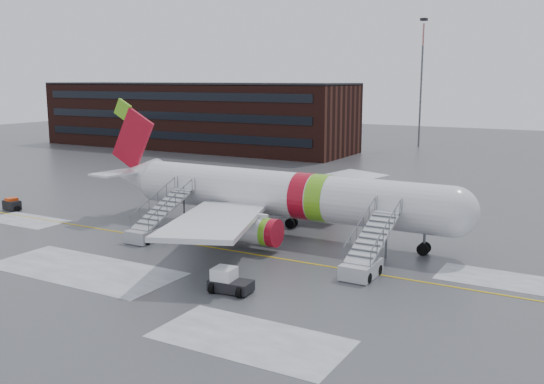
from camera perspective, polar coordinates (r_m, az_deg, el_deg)
The scene contains 8 objects.
ground at distance 47.83m, azimuth -3.48°, elevation -5.19°, with size 260.00×260.00×0.00m, color #494C4F.
airliner at distance 51.21m, azimuth 0.18°, elevation -0.19°, with size 35.03×32.97×11.18m.
airstair_fwd at distance 41.56m, azimuth 8.77°, elevation -6.22°, with size 2.05×7.70×3.48m.
airstair_aft at distance 50.87m, azimuth -11.18°, elevation -3.18°, with size 2.05×7.70×3.48m.
pushback_tug at distance 37.96m, azimuth -4.12°, elevation -8.39°, with size 2.76×2.17×1.51m.
baggage_tractor at distance 66.29m, azimuth -23.28°, elevation -1.12°, with size 2.47×1.39×1.24m.
terminal_building at distance 117.11m, azimuth -7.39°, elevation 7.18°, with size 62.00×16.11×12.30m.
light_mast_far_n at distance 121.17m, azimuth 13.90°, elevation 10.69°, with size 1.20×1.20×24.25m.
Camera 1 is at (25.16, -38.55, 13.00)m, focal length 40.00 mm.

